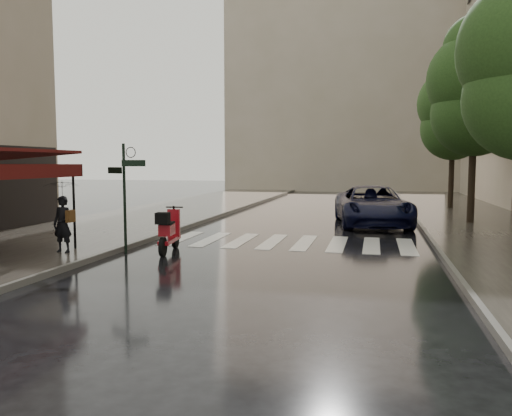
% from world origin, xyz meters
% --- Properties ---
extents(ground, '(120.00, 120.00, 0.00)m').
position_xyz_m(ground, '(0.00, 0.00, 0.00)').
color(ground, black).
rests_on(ground, ground).
extents(sidewalk_near, '(6.00, 60.00, 0.12)m').
position_xyz_m(sidewalk_near, '(-4.50, 12.00, 0.06)').
color(sidewalk_near, '#38332D').
rests_on(sidewalk_near, ground).
extents(sidewalk_far, '(5.50, 60.00, 0.12)m').
position_xyz_m(sidewalk_far, '(10.25, 12.00, 0.06)').
color(sidewalk_far, '#38332D').
rests_on(sidewalk_far, ground).
extents(curb_near, '(0.12, 60.00, 0.16)m').
position_xyz_m(curb_near, '(-1.45, 12.00, 0.07)').
color(curb_near, '#595651').
rests_on(curb_near, ground).
extents(curb_far, '(0.12, 60.00, 0.16)m').
position_xyz_m(curb_far, '(7.45, 12.00, 0.07)').
color(curb_far, '#595651').
rests_on(curb_far, ground).
extents(crosswalk, '(7.85, 3.20, 0.01)m').
position_xyz_m(crosswalk, '(2.98, 6.00, 0.01)').
color(crosswalk, silver).
rests_on(crosswalk, ground).
extents(signpost, '(1.17, 0.29, 3.10)m').
position_xyz_m(signpost, '(-1.19, 3.00, 1.83)').
color(signpost, black).
rests_on(signpost, ground).
extents(backdrop_building, '(22.00, 6.00, 20.00)m').
position_xyz_m(backdrop_building, '(3.00, 38.00, 10.00)').
color(backdrop_building, '#9E9178').
rests_on(backdrop_building, ground).
extents(tree_mid, '(3.80, 3.80, 8.34)m').
position_xyz_m(tree_mid, '(9.50, 12.00, 5.59)').
color(tree_mid, black).
rests_on(tree_mid, sidewalk_far).
extents(tree_far, '(3.80, 3.80, 8.16)m').
position_xyz_m(tree_far, '(9.70, 19.00, 5.46)').
color(tree_far, black).
rests_on(tree_far, sidewalk_far).
extents(pedestrian_with_umbrella, '(0.95, 0.97, 2.39)m').
position_xyz_m(pedestrian_with_umbrella, '(-2.60, 2.13, 1.71)').
color(pedestrian_with_umbrella, black).
rests_on(pedestrian_with_umbrella, sidewalk_near).
extents(scooter, '(0.64, 1.92, 1.26)m').
position_xyz_m(scooter, '(-0.04, 3.36, 0.59)').
color(scooter, black).
rests_on(scooter, ground).
extents(parked_car, '(3.53, 6.19, 1.63)m').
position_xyz_m(parked_car, '(5.58, 11.21, 0.81)').
color(parked_car, black).
rests_on(parked_car, ground).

